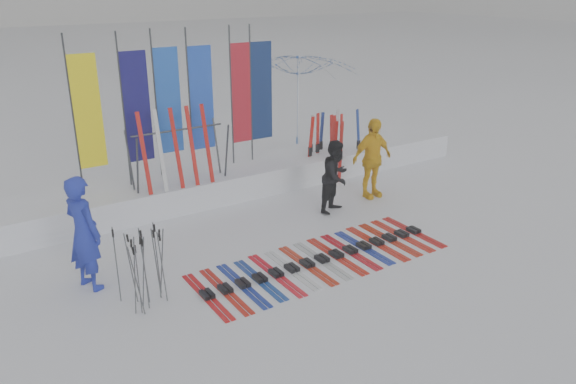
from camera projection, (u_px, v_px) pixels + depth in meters
ground at (329, 277)px, 9.53m from camera, size 120.00×120.00×0.00m
snow_bank at (211, 183)px, 13.04m from camera, size 14.00×1.60×0.60m
person_blue at (84, 233)px, 8.92m from camera, size 0.69×0.82×1.93m
person_black at (336, 176)px, 12.00m from camera, size 0.94×0.85×1.58m
person_yellow at (372, 158)px, 12.75m from camera, size 1.09×0.46×1.85m
tent_canopy at (300, 103)px, 15.79m from camera, size 3.49×3.55×2.92m
ski_row at (322, 259)px, 10.08m from camera, size 4.69×1.70×0.07m
pole_cluster at (144, 269)px, 8.54m from camera, size 0.70×0.71×1.25m
feather_flags at (185, 101)px, 12.31m from camera, size 4.64×0.28×3.20m
ski_rack at (179, 148)px, 11.89m from camera, size 2.04×0.80×1.23m
upright_skis at (331, 146)px, 14.21m from camera, size 1.45×0.99×1.68m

